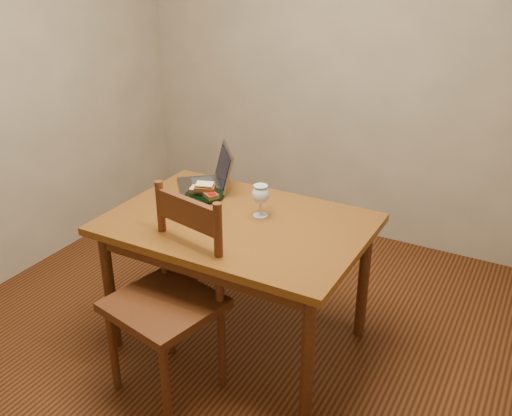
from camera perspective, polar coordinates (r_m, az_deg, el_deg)
The scene contains 10 objects.
floor at distance 3.29m, azimuth -2.70°, elevation -13.12°, with size 3.20×3.20×0.02m, color black.
back_wall at distance 4.10m, azimuth 9.07°, elevation 14.69°, with size 3.20×0.02×2.60m, color gray.
table at distance 2.92m, azimuth -1.84°, elevation -2.79°, with size 1.30×0.90×0.74m.
chair at distance 2.71m, azimuth -8.83°, elevation -8.19°, with size 0.55×0.54×0.51m.
plate at distance 3.15m, azimuth -5.16°, elevation 1.22°, with size 0.22×0.22×0.02m, color black.
sandwich_cheese at distance 3.17m, azimuth -5.62°, elevation 1.85°, with size 0.11×0.06×0.03m, color #381E0C, non-canonical shape.
sandwich_tomato at distance 3.11m, azimuth -4.64°, elevation 1.44°, with size 0.11×0.06×0.03m, color #381E0C, non-canonical shape.
sandwich_top at distance 3.14m, azimuth -5.14°, elevation 2.12°, with size 0.11×0.07×0.03m, color #381E0C, non-canonical shape.
milk_glass at distance 2.89m, azimuth 0.46°, elevation 0.73°, with size 0.09×0.09×0.17m, color white, non-canonical shape.
laptop at distance 3.26m, azimuth -4.55°, elevation 3.05°, with size 0.43×0.44×0.23m.
Camera 1 is at (1.37, -2.18, 2.02)m, focal length 40.00 mm.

